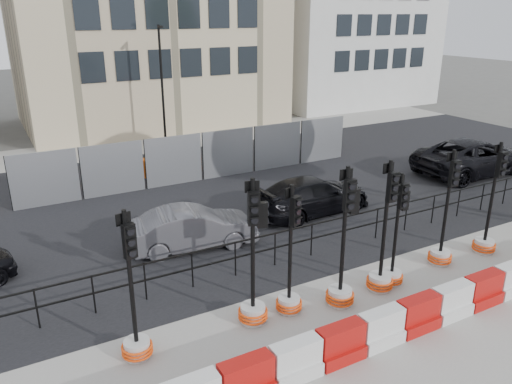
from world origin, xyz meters
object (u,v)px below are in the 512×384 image
traffic_signal_a (136,329)px  traffic_signal_d (342,274)px  traffic_signal_h (487,231)px  car_c (312,195)px

traffic_signal_a → traffic_signal_d: traffic_signal_d is taller
traffic_signal_a → traffic_signal_d: 4.78m
traffic_signal_a → traffic_signal_h: 10.10m
traffic_signal_a → traffic_signal_d: (4.76, -0.43, 0.16)m
traffic_signal_d → traffic_signal_h: size_ratio=1.05×
traffic_signal_d → car_c: (2.74, 5.11, -0.19)m
traffic_signal_h → traffic_signal_a: bearing=-177.3°
car_c → traffic_signal_d: bearing=147.6°
traffic_signal_a → car_c: bearing=21.2°
traffic_signal_h → traffic_signal_d: bearing=-174.0°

